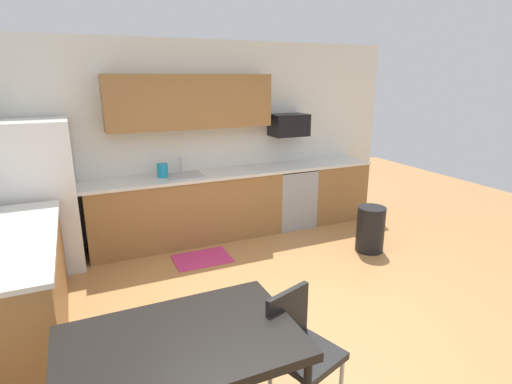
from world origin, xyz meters
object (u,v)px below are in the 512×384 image
oven_range (290,196)px  dining_table (180,348)px  chair_near_table (299,343)px  kettle (163,171)px  trash_bin (370,229)px  refrigerator (41,197)px  microwave (289,125)px

oven_range → dining_table: (-2.49, -3.14, 0.23)m
chair_near_table → kettle: 3.28m
trash_bin → kettle: size_ratio=3.00×
trash_bin → refrigerator: bearing=162.2°
refrigerator → oven_range: (3.35, 0.08, -0.43)m
oven_range → chair_near_table: (-1.70, -3.18, 0.05)m
dining_table → trash_bin: 3.51m
oven_range → trash_bin: (0.47, -1.31, -0.16)m
oven_range → microwave: microwave is taller
microwave → trash_bin: 1.92m
refrigerator → oven_range: 3.38m
chair_near_table → trash_bin: chair_near_table is taller
dining_table → trash_bin: dining_table is taller
oven_range → chair_near_table: 3.61m
chair_near_table → oven_range: bearing=61.9°
microwave → trash_bin: bearing=-71.4°
oven_range → dining_table: 4.02m
oven_range → chair_near_table: oven_range is taller
microwave → dining_table: size_ratio=0.39×
refrigerator → chair_near_table: size_ratio=2.07×
refrigerator → kettle: 1.45m
refrigerator → kettle: size_ratio=8.80×
chair_near_table → kettle: bearing=93.7°
chair_near_table → refrigerator: bearing=118.0°
refrigerator → chair_near_table: 3.53m
oven_range → trash_bin: bearing=-70.1°
trash_bin → kettle: bearing=150.4°
dining_table → kettle: kettle is taller
dining_table → chair_near_table: 0.81m
microwave → dining_table: 4.17m
microwave → dining_table: bearing=-127.5°
oven_range → microwave: (0.00, 0.10, 1.07)m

